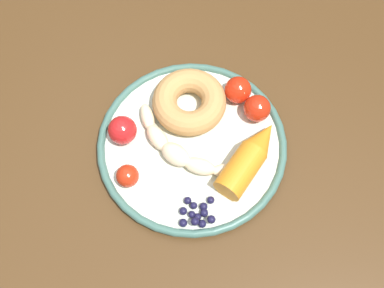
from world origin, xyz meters
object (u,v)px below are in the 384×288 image
(tomato_near, at_px, (122,130))
(tomato_far, at_px, (127,176))
(banana, at_px, (180,150))
(tomato_extra, at_px, (238,90))
(plate, at_px, (192,145))
(donut, at_px, (187,101))
(dining_table, at_px, (186,144))
(carrot_orange, at_px, (250,157))
(blueberry_pile, at_px, (197,213))
(tomato_mid, at_px, (257,108))

(tomato_near, distance_m, tomato_far, 0.07)
(tomato_far, bearing_deg, banana, -129.49)
(tomato_extra, bearing_deg, plate, 70.40)
(donut, height_order, tomato_near, tomato_near)
(plate, height_order, donut, donut)
(donut, xyz_separation_m, tomato_extra, (-0.07, -0.05, 0.00))
(dining_table, relative_size, carrot_orange, 8.43)
(blueberry_pile, height_order, tomato_mid, tomato_mid)
(tomato_mid, distance_m, tomato_extra, 0.04)
(tomato_far, height_order, tomato_extra, tomato_extra)
(dining_table, bearing_deg, plate, 124.49)
(dining_table, distance_m, blueberry_pile, 0.19)
(carrot_orange, relative_size, tomato_extra, 3.23)
(blueberry_pile, distance_m, tomato_mid, 0.19)
(banana, distance_m, tomato_mid, 0.14)
(tomato_far, bearing_deg, tomato_extra, -118.27)
(banana, bearing_deg, blueberry_pile, 126.30)
(dining_table, relative_size, blueberry_pile, 20.12)
(tomato_mid, bearing_deg, banana, 50.54)
(donut, distance_m, tomato_extra, 0.08)
(plate, xyz_separation_m, banana, (0.01, 0.02, 0.02))
(tomato_mid, height_order, tomato_extra, same)
(donut, xyz_separation_m, tomato_mid, (-0.11, -0.03, 0.00))
(dining_table, bearing_deg, tomato_near, 40.75)
(dining_table, distance_m, plate, 0.11)
(blueberry_pile, relative_size, tomato_extra, 1.35)
(plate, relative_size, tomato_near, 6.64)
(tomato_extra, bearing_deg, tomato_near, 42.92)
(carrot_orange, distance_m, tomato_mid, 0.08)
(donut, height_order, tomato_extra, tomato_extra)
(plate, xyz_separation_m, carrot_orange, (-0.09, -0.00, 0.02))
(banana, height_order, carrot_orange, carrot_orange)
(banana, relative_size, donut, 1.67)
(blueberry_pile, xyz_separation_m, tomato_extra, (0.01, -0.20, 0.01))
(carrot_orange, distance_m, tomato_near, 0.19)
(banana, height_order, tomato_mid, tomato_mid)
(plate, height_order, tomato_extra, tomato_extra)
(plate, distance_m, donut, 0.07)
(tomato_extra, bearing_deg, carrot_orange, 117.61)
(banana, relative_size, tomato_far, 5.67)
(donut, xyz_separation_m, blueberry_pile, (-0.08, 0.16, -0.01))
(plate, xyz_separation_m, tomato_near, (0.10, 0.03, 0.02))
(plate, bearing_deg, tomato_near, 14.17)
(plate, bearing_deg, blueberry_pile, 115.02)
(banana, bearing_deg, carrot_orange, -166.95)
(donut, bearing_deg, tomato_far, 76.44)
(dining_table, relative_size, tomato_mid, 27.47)
(dining_table, relative_size, donut, 10.03)
(plate, xyz_separation_m, blueberry_pile, (-0.05, 0.10, 0.01))
(donut, xyz_separation_m, tomato_near, (0.07, 0.08, 0.00))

